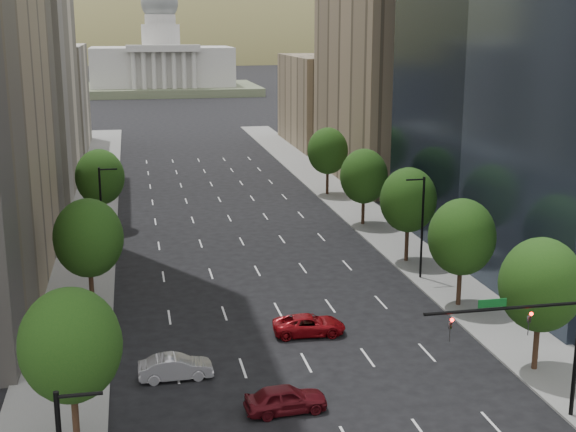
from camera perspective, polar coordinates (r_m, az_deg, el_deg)
sidewalk_left at (r=69.75m, az=-14.96°, el=-4.58°), size 6.00×200.00×0.15m
sidewalk_right at (r=74.26m, az=9.66°, el=-3.18°), size 6.00×200.00×0.15m
midrise_cream_left at (r=110.23m, az=-19.27°, el=10.95°), size 14.00×30.00×35.00m
filler_left at (r=143.48m, az=-17.29°, el=8.17°), size 14.00×26.00×18.00m
parking_tan_right at (r=112.15m, az=7.23°, el=10.35°), size 14.00×30.00×30.00m
filler_right at (r=144.28m, az=2.97°, el=8.39°), size 14.00×26.00×16.00m
tree_right_1 at (r=51.25m, az=17.90°, el=-4.79°), size 5.20×5.20×8.75m
tree_right_2 at (r=61.55m, az=12.52°, el=-1.51°), size 5.20×5.20×8.61m
tree_right_3 at (r=72.28m, az=8.74°, el=1.16°), size 5.20×5.20×8.89m
tree_right_4 at (r=85.36m, az=5.53°, el=2.89°), size 5.20×5.20×8.46m
tree_right_5 at (r=100.50m, az=2.90°, el=4.75°), size 5.20×5.20×8.75m
tree_left_0 at (r=41.45m, az=-15.54°, el=-9.06°), size 5.20×5.20×8.75m
tree_left_1 at (r=60.33m, az=-14.31°, el=-1.57°), size 5.20×5.20×8.97m
tree_left_2 at (r=85.74m, az=-13.52°, el=2.77°), size 5.20×5.20×8.68m
streetlight_rn at (r=67.77m, az=9.69°, el=-0.64°), size 1.70×0.20×9.00m
streetlight_ln at (r=73.17m, az=-13.36°, el=0.25°), size 1.70×0.20×9.00m
traffic_signal at (r=44.91m, az=17.65°, el=-8.20°), size 9.12×0.40×7.38m
capitol at (r=256.44m, az=-9.15°, el=10.71°), size 60.00×40.00×35.20m
foothills at (r=610.15m, az=-7.12°, el=8.09°), size 720.00×413.00×263.00m
car_maroon at (r=45.65m, az=-0.16°, el=-13.15°), size 4.83×2.22×1.61m
car_silver at (r=50.05m, az=-8.18°, el=-10.83°), size 4.65×1.73×1.52m
car_red_far at (r=56.19m, az=1.54°, el=-7.91°), size 5.29×2.67×1.43m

